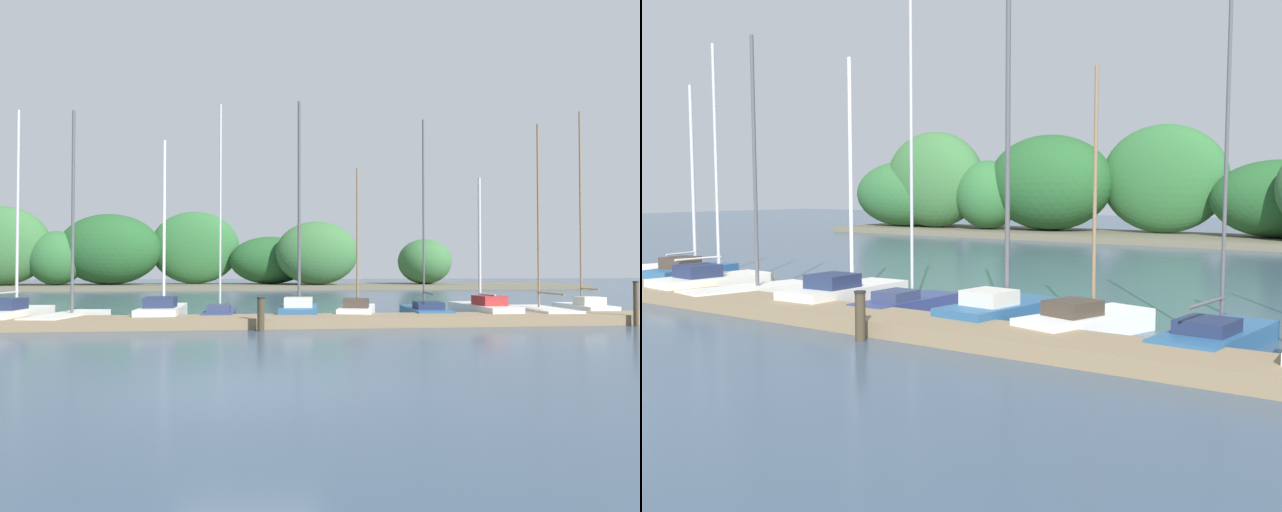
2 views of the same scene
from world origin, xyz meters
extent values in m
cube|color=#847051|center=(0.00, 9.13, 0.17)|extent=(29.26, 1.80, 0.35)
cube|color=#66604C|center=(0.00, 40.47, 0.20)|extent=(59.19, 8.00, 0.40)
ellipsoid|color=#2D6633|center=(-17.89, 39.75, 2.76)|extent=(4.82, 4.09, 4.72)
ellipsoid|color=#2D6633|center=(-6.34, 42.13, 3.80)|extent=(8.23, 3.26, 6.79)
ellipsoid|color=#235628|center=(-13.64, 40.69, 3.58)|extent=(8.90, 5.78, 6.35)
ellipsoid|color=#386B38|center=(-22.39, 39.49, 3.82)|extent=(8.21, 4.10, 6.85)
ellipsoid|color=#235628|center=(-24.24, 41.95, 2.62)|extent=(4.98, 3.96, 4.45)
ellipsoid|color=#2D6633|center=(-25.24, 39.49, 2.81)|extent=(8.61, 4.30, 4.82)
ellipsoid|color=#235628|center=(0.70, 41.20, 2.61)|extent=(7.56, 4.46, 4.42)
cube|color=white|center=(-13.21, 11.92, 0.23)|extent=(0.64, 0.78, 0.44)
cube|color=#285684|center=(-11.08, 11.51, 0.29)|extent=(1.87, 3.59, 0.57)
cube|color=#285684|center=(-11.40, 13.01, 0.26)|extent=(0.82, 0.97, 0.49)
cube|color=#3D3328|center=(-11.00, 11.09, 0.76)|extent=(1.09, 1.19, 0.37)
cylinder|color=#B7B7BC|center=(-11.14, 11.76, 3.59)|extent=(0.11, 0.11, 6.03)
cylinder|color=#B7B7BC|center=(-11.01, 11.17, 1.06)|extent=(0.33, 1.31, 0.06)
cube|color=silver|center=(-8.31, 10.34, 0.29)|extent=(1.63, 3.62, 0.57)
cube|color=silver|center=(-8.19, 11.92, 0.26)|extent=(0.82, 0.94, 0.49)
cube|color=#1E2847|center=(-8.35, 9.90, 0.76)|extent=(1.10, 1.13, 0.37)
cylinder|color=#B7B7BC|center=(-8.29, 10.60, 4.02)|extent=(0.10, 0.10, 6.89)
cylinder|color=#B7B7BC|center=(-8.35, 9.93, 1.12)|extent=(0.18, 1.50, 0.07)
cube|color=silver|center=(-6.47, 10.24, 0.20)|extent=(1.88, 3.94, 0.40)
cube|color=silver|center=(-6.19, 11.92, 0.18)|extent=(0.85, 1.05, 0.34)
cylinder|color=#4C4C51|center=(-6.42, 10.52, 3.94)|extent=(0.11, 0.11, 7.08)
cube|color=silver|center=(-3.44, 11.05, 0.28)|extent=(1.54, 3.89, 0.56)
cube|color=silver|center=(-3.52, 12.78, 0.25)|extent=(0.80, 0.99, 0.48)
cube|color=#1E2847|center=(-3.42, 10.57, 0.74)|extent=(1.09, 1.19, 0.36)
cylinder|color=silver|center=(-3.46, 11.34, 3.62)|extent=(0.11, 0.11, 6.12)
cube|color=navy|center=(-1.41, 11.20, 0.19)|extent=(1.13, 3.30, 0.38)
cube|color=navy|center=(-1.43, 12.68, 0.17)|extent=(0.61, 0.83, 0.32)
cube|color=#2D3856|center=(-1.41, 10.79, 0.50)|extent=(0.83, 1.00, 0.25)
cylinder|color=#B7B7BC|center=(-1.42, 11.45, 4.25)|extent=(0.08, 0.08, 7.76)
cube|color=#285684|center=(1.52, 11.11, 0.26)|extent=(1.65, 3.43, 0.53)
cube|color=#285684|center=(1.66, 12.60, 0.24)|extent=(0.82, 0.89, 0.45)
cube|color=beige|center=(1.49, 10.70, 0.70)|extent=(1.11, 1.08, 0.34)
cylinder|color=#4C4C51|center=(1.55, 11.36, 4.42)|extent=(0.12, 0.12, 7.78)
cube|color=white|center=(3.72, 11.09, 0.25)|extent=(1.99, 3.57, 0.50)
cube|color=white|center=(4.09, 12.56, 0.22)|extent=(0.85, 0.98, 0.42)
cube|color=#3D3328|center=(3.62, 10.68, 0.66)|extent=(1.13, 1.20, 0.32)
cylinder|color=#7F6647|center=(3.78, 11.33, 3.14)|extent=(0.09, 0.09, 5.29)
cube|color=#285684|center=(6.45, 11.33, 0.21)|extent=(1.57, 3.76, 0.41)
cube|color=#285684|center=(6.56, 12.98, 0.18)|extent=(0.79, 0.97, 0.35)
cube|color=#1E2847|center=(6.42, 10.87, 0.54)|extent=(1.07, 1.17, 0.27)
cylinder|color=#4C4C51|center=(6.47, 11.60, 4.11)|extent=(0.08, 0.08, 7.40)
cylinder|color=#4C4C51|center=(6.41, 10.81, 1.00)|extent=(0.18, 1.77, 0.07)
cylinder|color=#3D3323|center=(0.14, 7.85, 0.51)|extent=(0.22, 0.22, 1.02)
cylinder|color=black|center=(0.14, 7.85, 1.04)|extent=(0.25, 0.25, 0.04)
camera|label=1|loc=(0.30, -8.85, 1.99)|focal=29.98mm
camera|label=2|loc=(10.91, -3.52, 3.18)|focal=42.22mm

